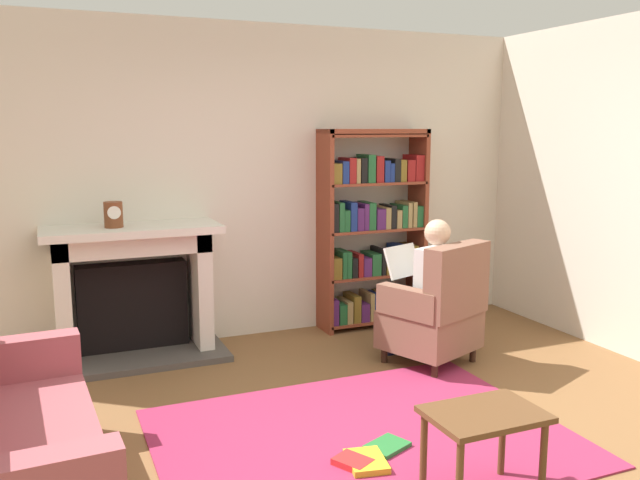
{
  "coord_description": "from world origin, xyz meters",
  "views": [
    {
      "loc": [
        -1.67,
        -3.01,
        1.82
      ],
      "look_at": [
        0.1,
        1.2,
        1.05
      ],
      "focal_mm": 37.23,
      "sensor_mm": 36.0,
      "label": 1
    }
  ],
  "objects_px": {
    "side_table": "(484,426)",
    "seated_reader": "(425,284)",
    "sofa_floral": "(8,452)",
    "armchair_reading": "(437,311)",
    "fireplace": "(133,287)",
    "mantel_clock": "(113,215)",
    "bookshelf": "(373,231)"
  },
  "relations": [
    {
      "from": "side_table",
      "to": "armchair_reading",
      "type": "bearing_deg",
      "value": 64.11
    },
    {
      "from": "fireplace",
      "to": "armchair_reading",
      "type": "height_order",
      "value": "fireplace"
    },
    {
      "from": "bookshelf",
      "to": "seated_reader",
      "type": "distance_m",
      "value": 1.05
    },
    {
      "from": "armchair_reading",
      "to": "seated_reader",
      "type": "relative_size",
      "value": 0.85
    },
    {
      "from": "armchair_reading",
      "to": "sofa_floral",
      "type": "bearing_deg",
      "value": -3.78
    },
    {
      "from": "mantel_clock",
      "to": "armchair_reading",
      "type": "height_order",
      "value": "mantel_clock"
    },
    {
      "from": "mantel_clock",
      "to": "side_table",
      "type": "relative_size",
      "value": 0.35
    },
    {
      "from": "mantel_clock",
      "to": "side_table",
      "type": "xyz_separation_m",
      "value": [
        1.43,
        -2.72,
        -0.78
      ]
    },
    {
      "from": "mantel_clock",
      "to": "fireplace",
      "type": "bearing_deg",
      "value": 37.14
    },
    {
      "from": "armchair_reading",
      "to": "side_table",
      "type": "xyz_separation_m",
      "value": [
        -0.84,
        -1.74,
        -0.03
      ]
    },
    {
      "from": "sofa_floral",
      "to": "armchair_reading",
      "type": "bearing_deg",
      "value": -74.77
    },
    {
      "from": "side_table",
      "to": "bookshelf",
      "type": "bearing_deg",
      "value": 73.27
    },
    {
      "from": "armchair_reading",
      "to": "seated_reader",
      "type": "xyz_separation_m",
      "value": [
        -0.04,
        0.11,
        0.2
      ]
    },
    {
      "from": "seated_reader",
      "to": "side_table",
      "type": "xyz_separation_m",
      "value": [
        -0.8,
        -1.84,
        -0.23
      ]
    },
    {
      "from": "fireplace",
      "to": "sofa_floral",
      "type": "bearing_deg",
      "value": -112.23
    },
    {
      "from": "fireplace",
      "to": "seated_reader",
      "type": "xyz_separation_m",
      "value": [
        2.09,
        -0.98,
        0.05
      ]
    },
    {
      "from": "side_table",
      "to": "seated_reader",
      "type": "bearing_deg",
      "value": 66.6
    },
    {
      "from": "fireplace",
      "to": "bookshelf",
      "type": "bearing_deg",
      "value": 0.94
    },
    {
      "from": "fireplace",
      "to": "side_table",
      "type": "distance_m",
      "value": 3.11
    },
    {
      "from": "seated_reader",
      "to": "side_table",
      "type": "relative_size",
      "value": 2.04
    },
    {
      "from": "mantel_clock",
      "to": "bookshelf",
      "type": "distance_m",
      "value": 2.31
    },
    {
      "from": "armchair_reading",
      "to": "seated_reader",
      "type": "bearing_deg",
      "value": -90.0
    },
    {
      "from": "mantel_clock",
      "to": "sofa_floral",
      "type": "bearing_deg",
      "value": -109.92
    },
    {
      "from": "fireplace",
      "to": "sofa_floral",
      "type": "relative_size",
      "value": 0.8
    },
    {
      "from": "mantel_clock",
      "to": "armchair_reading",
      "type": "distance_m",
      "value": 2.58
    },
    {
      "from": "seated_reader",
      "to": "sofa_floral",
      "type": "height_order",
      "value": "seated_reader"
    },
    {
      "from": "fireplace",
      "to": "sofa_floral",
      "type": "xyz_separation_m",
      "value": [
        -0.84,
        -2.07,
        -0.25
      ]
    },
    {
      "from": "sofa_floral",
      "to": "side_table",
      "type": "relative_size",
      "value": 3.1
    },
    {
      "from": "mantel_clock",
      "to": "sofa_floral",
      "type": "height_order",
      "value": "mantel_clock"
    },
    {
      "from": "seated_reader",
      "to": "sofa_floral",
      "type": "bearing_deg",
      "value": -1.64
    },
    {
      "from": "mantel_clock",
      "to": "side_table",
      "type": "height_order",
      "value": "mantel_clock"
    },
    {
      "from": "seated_reader",
      "to": "fireplace",
      "type": "bearing_deg",
      "value": -47.04
    }
  ]
}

